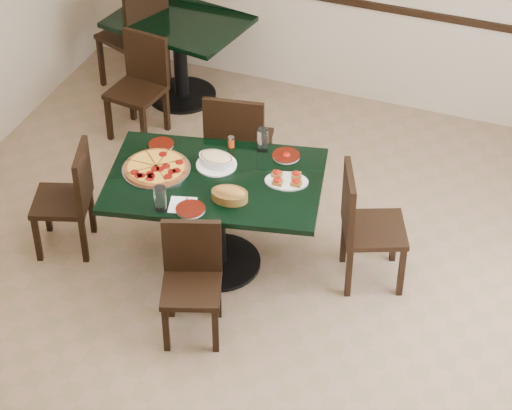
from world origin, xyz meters
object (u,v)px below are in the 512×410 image
at_px(chair_right, 363,222).
at_px(pepperoni_pizza, 156,168).
at_px(back_table, 180,44).
at_px(chair_left, 71,195).
at_px(main_table, 216,200).
at_px(lasagna_casserole, 216,160).
at_px(bread_basket, 230,194).
at_px(back_chair_left, 139,31).
at_px(back_chair_near, 141,80).
at_px(bruschetta_platter, 287,179).
at_px(chair_far, 237,141).
at_px(chair_near, 192,275).

bearing_deg(chair_right, pepperoni_pizza, 78.89).
height_order(back_table, chair_left, chair_left).
xyz_separation_m(back_table, chair_right, (2.11, -1.72, -0.03)).
bearing_deg(main_table, lasagna_casserole, 96.89).
bearing_deg(pepperoni_pizza, bread_basket, -12.09).
distance_m(main_table, bread_basket, 0.33).
height_order(main_table, back_chair_left, back_chair_left).
relative_size(chair_right, back_chair_left, 0.88).
xyz_separation_m(main_table, back_chair_near, (-1.23, 1.35, -0.09)).
distance_m(back_chair_near, bread_basket, 2.10).
xyz_separation_m(main_table, back_table, (-1.15, 1.94, -0.04)).
relative_size(back_chair_near, back_chair_left, 0.85).
height_order(back_chair_left, bread_basket, back_chair_left).
height_order(chair_left, bruschetta_platter, chair_left).
bearing_deg(chair_far, bread_basket, 99.14).
bearing_deg(back_table, chair_near, -54.22).
height_order(lasagna_casserole, bread_basket, bread_basket).
xyz_separation_m(main_table, bread_basket, (0.18, -0.18, 0.22)).
xyz_separation_m(back_chair_left, lasagna_casserole, (1.49, -1.81, 0.23)).
bearing_deg(chair_right, bruschetta_platter, 77.92).
distance_m(chair_left, lasagna_casserole, 1.07).
relative_size(chair_near, bruschetta_platter, 2.45).
bearing_deg(back_chair_near, bread_basket, -40.04).
height_order(pepperoni_pizza, bruschetta_platter, bruschetta_platter).
bearing_deg(back_chair_near, chair_far, -21.57).
relative_size(chair_far, chair_near, 1.18).
bearing_deg(pepperoni_pizza, lasagna_casserole, 28.06).
bearing_deg(back_chair_near, chair_near, -48.76).
xyz_separation_m(lasagna_casserole, bread_basket, (0.22, -0.31, -0.01)).
bearing_deg(lasagna_casserole, chair_left, -156.35).
height_order(back_table, chair_near, chair_near).
bearing_deg(bread_basket, bruschetta_platter, 41.99).
xyz_separation_m(chair_near, bruschetta_platter, (0.37, 0.74, 0.33)).
height_order(chair_left, lasagna_casserole, lasagna_casserole).
relative_size(chair_left, bread_basket, 3.27).
bearing_deg(bruschetta_platter, chair_near, -129.58).
relative_size(main_table, chair_right, 1.78).
bearing_deg(chair_far, lasagna_casserole, 89.22).
height_order(main_table, pepperoni_pizza, pepperoni_pizza).
distance_m(chair_right, back_chair_left, 3.03).
xyz_separation_m(chair_far, bruschetta_platter, (0.60, -0.63, 0.24)).
bearing_deg(bread_basket, chair_far, 103.61).
distance_m(chair_far, bruschetta_platter, 0.90).
bearing_deg(bread_basket, chair_right, 21.16).
bearing_deg(chair_far, pepperoni_pizza, 62.44).
bearing_deg(chair_far, bruschetta_platter, 123.82).
bearing_deg(bruschetta_platter, bread_basket, -145.65).
xyz_separation_m(chair_near, back_chair_left, (-1.62, 2.55, 0.13)).
bearing_deg(chair_right, back_chair_left, 32.94).
height_order(chair_right, bruschetta_platter, chair_right).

